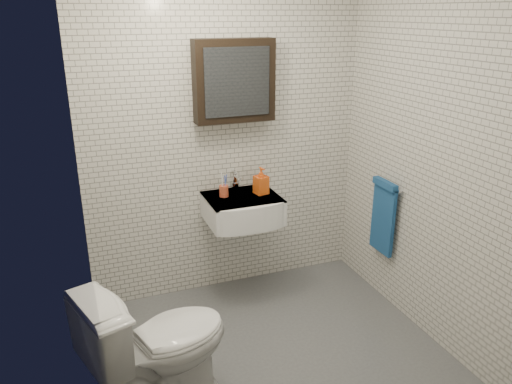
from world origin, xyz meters
TOP-DOWN VIEW (x-y plane):
  - ground at (0.00, 0.00)m, footprint 2.20×2.00m
  - room_shell at (0.00, 0.00)m, footprint 2.22×2.02m
  - washbasin at (0.05, 0.73)m, footprint 0.55×0.50m
  - faucet at (0.05, 0.93)m, footprint 0.06×0.20m
  - mirror_cabinet at (0.05, 0.93)m, footprint 0.60×0.15m
  - towel_rail at (1.04, 0.35)m, footprint 0.09×0.30m
  - toothbrush_cup at (-0.08, 0.83)m, footprint 0.08×0.08m
  - soap_bottle at (0.21, 0.78)m, footprint 0.11×0.11m
  - toilet at (-0.80, -0.21)m, footprint 0.92×0.70m

SIDE VIEW (x-z plane):
  - ground at x=0.00m, z-range 0.00..0.01m
  - toilet at x=-0.80m, z-range 0.00..0.84m
  - towel_rail at x=1.04m, z-range 0.43..1.01m
  - washbasin at x=0.05m, z-range 0.66..0.86m
  - toothbrush_cup at x=-0.08m, z-range 0.80..1.00m
  - faucet at x=0.05m, z-range 0.84..0.99m
  - soap_bottle at x=0.21m, z-range 0.85..1.06m
  - room_shell at x=0.00m, z-range 0.21..2.72m
  - mirror_cabinet at x=0.05m, z-range 1.40..2.00m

